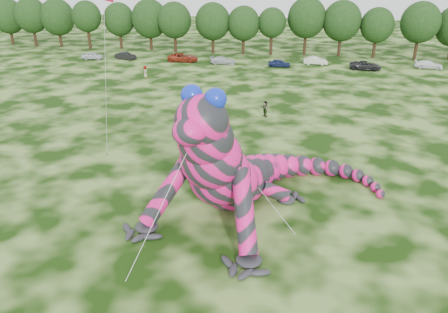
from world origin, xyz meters
TOP-DOWN VIEW (x-y plane):
  - ground at (0.00, 0.00)m, footprint 240.00×240.00m
  - inflatable_gecko at (3.07, 0.39)m, footprint 21.83×23.79m
  - flying_kite at (-7.26, 3.50)m, footprint 3.78×3.96m
  - tree_0 at (-54.56, 59.23)m, footprint 6.91×6.22m
  - tree_1 at (-48.36, 58.05)m, footprint 6.74×6.07m
  - tree_2 at (-43.02, 58.76)m, footprint 7.04×6.34m
  - tree_3 at (-35.72, 57.07)m, footprint 5.81×5.23m
  - tree_4 at (-29.64, 58.71)m, footprint 6.22×5.60m
  - tree_5 at (-23.12, 58.44)m, footprint 7.16×6.44m
  - tree_6 at (-17.56, 56.68)m, footprint 6.52×5.86m
  - tree_7 at (-10.08, 56.80)m, footprint 6.68×6.01m
  - tree_8 at (-4.22, 56.99)m, footprint 6.14×5.53m
  - tree_9 at (1.06, 57.35)m, footprint 5.27×4.74m
  - tree_10 at (7.40, 58.58)m, footprint 7.09×6.38m
  - tree_11 at (13.79, 58.20)m, footprint 7.01×6.31m
  - tree_12 at (20.01, 57.74)m, footprint 5.99×5.39m
  - tree_13 at (27.13, 57.13)m, footprint 6.83×6.15m
  - car_0 at (-30.59, 47.35)m, footprint 4.01×2.02m
  - car_1 at (-24.64, 48.35)m, footprint 4.08×2.07m
  - car_2 at (-13.79, 48.14)m, footprint 5.49×2.71m
  - car_3 at (-6.43, 47.37)m, footprint 4.43×2.02m
  - car_4 at (3.31, 46.87)m, footprint 3.77×1.64m
  - car_5 at (9.39, 49.78)m, footprint 4.04×1.43m
  - car_6 at (17.36, 47.05)m, footprint 5.28×2.78m
  - car_7 at (27.85, 49.90)m, footprint 4.68×2.47m
  - spectator_1 at (-7.28, 26.25)m, footprint 0.83×0.96m
  - spectator_0 at (-5.49, 24.44)m, footprint 0.78×0.73m
  - spectator_5 at (3.24, 20.23)m, footprint 1.32×1.72m
  - spectator_4 at (-16.37, 35.58)m, footprint 0.82×1.02m

SIDE VIEW (x-z plane):
  - ground at x=0.00m, z-range 0.00..0.00m
  - car_3 at x=-6.43m, z-range 0.00..1.26m
  - car_4 at x=3.31m, z-range 0.00..1.27m
  - car_1 at x=-24.64m, z-range 0.00..1.28m
  - car_7 at x=27.85m, z-range 0.00..1.29m
  - car_0 at x=-30.59m, z-range 0.00..1.31m
  - car_5 at x=9.39m, z-range 0.00..1.33m
  - car_6 at x=17.36m, z-range 0.00..1.41m
  - car_2 at x=-13.79m, z-range 0.00..1.50m
  - spectator_1 at x=-7.28m, z-range 0.00..1.70m
  - spectator_0 at x=-5.49m, z-range 0.00..1.80m
  - spectator_4 at x=-16.37m, z-range 0.00..1.81m
  - spectator_5 at x=3.24m, z-range 0.00..1.81m
  - tree_9 at x=1.06m, z-range 0.00..8.68m
  - tree_8 at x=-4.22m, z-range 0.00..8.94m
  - tree_12 at x=20.01m, z-range 0.00..8.97m
  - tree_4 at x=-29.64m, z-range 0.00..9.06m
  - tree_3 at x=-35.72m, z-range 0.00..9.44m
  - tree_7 at x=-10.08m, z-range 0.00..9.48m
  - tree_6 at x=-17.56m, z-range 0.00..9.49m
  - tree_0 at x=-54.56m, z-range 0.00..9.51m
  - tree_2 at x=-43.02m, z-range 0.00..9.64m
  - inflatable_gecko at x=3.07m, z-range 0.00..9.79m
  - tree_5 at x=-23.12m, z-range 0.00..9.80m
  - tree_1 at x=-48.36m, z-range 0.00..9.81m
  - tree_11 at x=13.79m, z-range 0.00..10.07m
  - tree_13 at x=27.13m, z-range 0.00..10.13m
  - tree_10 at x=7.40m, z-range 0.00..10.50m
  - flying_kite at x=-7.26m, z-range 5.60..20.61m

